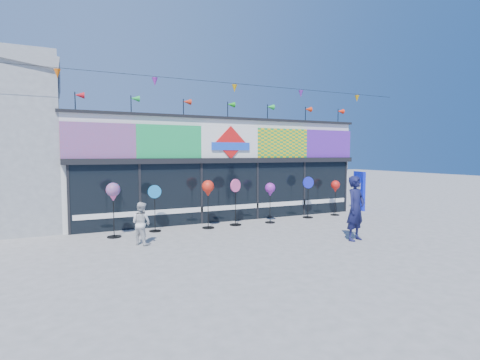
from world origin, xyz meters
TOP-DOWN VIEW (x-y plane):
  - ground at (0.00, 0.00)m, footprint 80.00×80.00m
  - kite_shop at (0.00, 5.94)m, footprint 16.00×5.70m
  - blue_sign at (6.75, 3.53)m, footprint 0.36×0.92m
  - spinner_0 at (-4.52, 2.37)m, footprint 0.44×0.44m
  - spinner_1 at (-3.13, 2.71)m, footprint 0.45×0.41m
  - spinner_2 at (-1.29, 2.46)m, footprint 0.44×0.44m
  - spinner_3 at (-0.17, 2.55)m, footprint 0.47×0.44m
  - spinner_4 at (1.24, 2.42)m, footprint 0.39×0.39m
  - spinner_5 at (3.24, 2.74)m, footprint 0.48×0.44m
  - spinner_6 at (4.68, 2.76)m, footprint 0.38×0.38m
  - adult_man at (2.13, -1.25)m, footprint 0.83×0.67m
  - child at (-3.91, 1.05)m, footprint 0.66×0.69m

SIDE VIEW (x-z plane):
  - ground at x=0.00m, z-range 0.00..0.00m
  - child at x=-3.91m, z-range 0.00..1.25m
  - spinner_1 at x=-3.13m, z-range 0.05..1.64m
  - spinner_5 at x=3.24m, z-range 0.05..1.76m
  - spinner_3 at x=-0.17m, z-range 0.05..1.78m
  - blue_sign at x=6.75m, z-range 0.00..1.83m
  - adult_man at x=2.13m, z-range 0.00..1.98m
  - spinner_6 at x=4.68m, z-range 0.45..1.96m
  - spinner_4 at x=1.24m, z-range 0.46..2.01m
  - spinner_2 at x=-1.29m, z-range 0.52..2.24m
  - spinner_0 at x=-4.52m, z-range 0.52..2.27m
  - kite_shop at x=0.00m, z-range -0.61..4.70m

